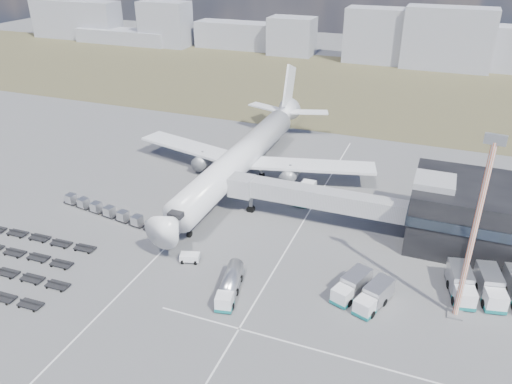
% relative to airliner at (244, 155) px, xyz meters
% --- Properties ---
extents(ground, '(420.00, 420.00, 0.00)m').
position_rel_airliner_xyz_m(ground, '(0.00, -32.38, -5.29)').
color(ground, '#565659').
rests_on(ground, ground).
extents(grass_strip, '(420.00, 90.00, 0.01)m').
position_rel_airliner_xyz_m(grass_strip, '(0.00, 77.62, -5.29)').
color(grass_strip, '#47412A').
rests_on(grass_strip, ground).
extents(lane_markings, '(47.12, 110.00, 0.01)m').
position_rel_airliner_xyz_m(lane_markings, '(9.77, -29.38, -5.29)').
color(lane_markings, silver).
rests_on(lane_markings, ground).
extents(terminal, '(30.40, 16.40, 11.00)m').
position_rel_airliner_xyz_m(terminal, '(47.77, -8.41, -0.04)').
color(terminal, black).
rests_on(terminal, ground).
extents(jet_bridge, '(30.30, 3.80, 7.05)m').
position_rel_airliner_xyz_m(jet_bridge, '(15.90, -11.95, -0.24)').
color(jet_bridge, '#939399').
rests_on(jet_bridge, ground).
extents(airliner, '(51.59, 64.53, 17.62)m').
position_rel_airliner_xyz_m(airliner, '(0.00, 0.00, 0.00)').
color(airliner, white).
rests_on(airliner, ground).
extents(skyline, '(317.32, 23.02, 24.74)m').
position_rel_airliner_xyz_m(skyline, '(3.41, 118.30, 3.43)').
color(skyline, '#9394A0').
rests_on(skyline, ground).
extents(fuel_tanker, '(4.01, 9.19, 2.88)m').
position_rel_airliner_xyz_m(fuel_tanker, '(12.11, -34.40, -3.85)').
color(fuel_tanker, white).
rests_on(fuel_tanker, ground).
extents(pushback_tug, '(3.23, 2.37, 1.34)m').
position_rel_airliner_xyz_m(pushback_tug, '(3.40, -29.62, -4.62)').
color(pushback_tug, white).
rests_on(pushback_tug, ground).
extents(catering_truck, '(2.84, 6.37, 2.87)m').
position_rel_airliner_xyz_m(catering_truck, '(14.05, -4.53, -3.82)').
color(catering_truck, white).
rests_on(catering_truck, ground).
extents(service_trucks_near, '(7.88, 8.57, 2.82)m').
position_rel_airliner_xyz_m(service_trucks_near, '(29.30, -29.28, -3.76)').
color(service_trucks_near, white).
rests_on(service_trucks_near, ground).
extents(service_trucks_far, '(15.44, 10.56, 3.14)m').
position_rel_airliner_xyz_m(service_trucks_far, '(47.12, -21.87, -3.59)').
color(service_trucks_far, white).
rests_on(service_trucks_far, ground).
extents(uld_row, '(24.84, 5.33, 1.68)m').
position_rel_airliner_xyz_m(uld_row, '(-14.62, -22.80, -4.29)').
color(uld_row, black).
rests_on(uld_row, ground).
extents(floodlight_mast, '(2.36, 1.92, 24.91)m').
position_rel_airliner_xyz_m(floodlight_mast, '(41.14, -27.89, 7.19)').
color(floodlight_mast, '#CD4D20').
rests_on(floodlight_mast, ground).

